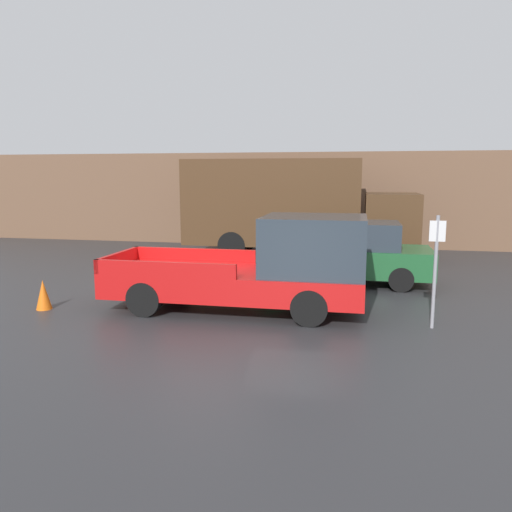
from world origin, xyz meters
TOP-DOWN VIEW (x-y plane):
  - ground_plane at (0.00, 0.00)m, footprint 60.00×60.00m
  - building_wall at (0.00, 9.49)m, footprint 28.00×0.15m
  - pickup_truck at (1.67, -0.94)m, footprint 5.66×2.08m
  - car at (3.40, 2.44)m, footprint 4.57×1.95m
  - delivery_truck at (1.18, 6.59)m, footprint 8.31×2.35m
  - parking_sign at (5.12, -1.52)m, footprint 0.30×0.07m
  - traffic_cone at (-3.23, -1.79)m, footprint 0.34×0.34m

SIDE VIEW (x-z plane):
  - ground_plane at x=0.00m, z-range 0.00..0.00m
  - traffic_cone at x=-3.23m, z-range 0.00..0.67m
  - car at x=3.40m, z-range -0.01..1.70m
  - pickup_truck at x=1.67m, z-range -0.08..2.04m
  - parking_sign at x=5.12m, z-range 0.15..2.37m
  - delivery_truck at x=1.18m, z-range 0.12..3.66m
  - building_wall at x=0.00m, z-range 0.00..3.92m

